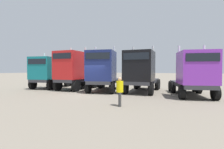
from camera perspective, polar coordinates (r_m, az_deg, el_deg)
The scene contains 7 objects.
ground at distance 14.52m, azimuth -7.62°, elevation -6.77°, with size 200.00×200.00×0.00m, color gray.
semi_truck_teal at distance 20.41m, azimuth -20.94°, elevation 0.73°, with size 3.56×6.20×4.09m.
semi_truck_red at distance 18.07m, azimuth -12.96°, elevation 1.48°, with size 2.79×6.15×4.54m.
semi_truck_navy at distance 16.05m, azimuth -2.97°, elevation 1.10°, with size 3.84×6.72×4.41m.
semi_truck_black at distance 15.56m, azimuth 9.76°, elevation 1.05°, with size 2.86×6.55×4.34m.
semi_truck_purple at distance 14.29m, azimuth 25.99°, elevation 0.26°, with size 3.88×6.18×4.06m.
visitor_in_hivis at distance 9.77m, azimuth 2.66°, elevation -5.09°, with size 0.53×0.53×1.68m.
Camera 1 is at (7.66, -12.15, 2.11)m, focal length 27.02 mm.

